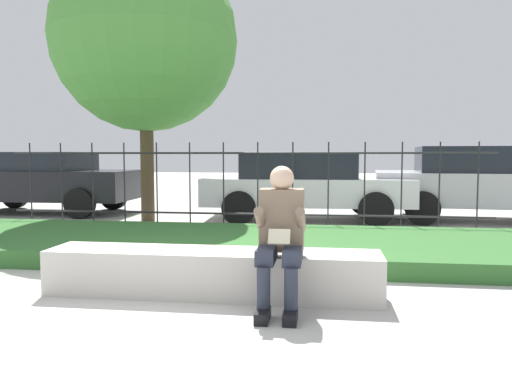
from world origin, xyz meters
The scene contains 9 objects.
ground_plane centered at (0.00, 0.00, 0.00)m, with size 60.00×60.00×0.00m, color #B2AFA8.
stone_bench centered at (0.38, 0.00, 0.19)m, with size 3.13×0.56×0.42m.
person_seated_reader centered at (1.05, -0.31, 0.66)m, with size 0.42×0.73×1.22m.
grass_berm centered at (0.00, 2.01, 0.11)m, with size 10.27×2.62×0.21m.
iron_fence centered at (0.00, 3.82, 0.80)m, with size 8.27×0.03×1.52m.
car_parked_right centered at (4.63, 5.81, 0.78)m, with size 4.59×2.27×1.47m.
car_parked_center centered at (1.00, 5.55, 0.72)m, with size 4.12×2.12×1.33m.
car_parked_left centered at (-4.86, 5.89, 0.74)m, with size 4.09×1.92×1.36m.
tree_behind_fence centered at (-2.03, 4.87, 3.52)m, with size 3.56×3.56×5.31m.
Camera 1 is at (1.41, -4.52, 1.33)m, focal length 35.00 mm.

